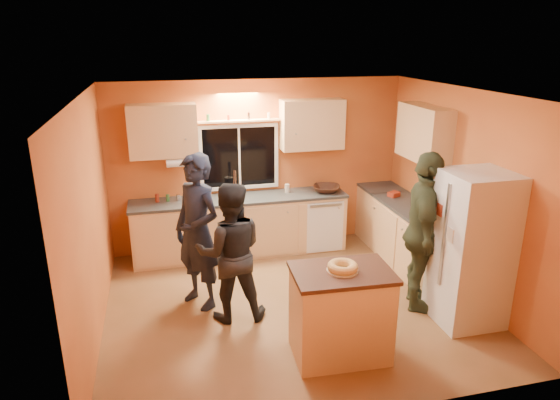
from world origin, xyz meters
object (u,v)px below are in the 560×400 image
object	(u,v)px
person_left	(198,232)
person_right	(423,233)
island	(341,313)
person_center	(230,252)
refrigerator	(472,249)

from	to	relation	value
person_left	person_right	xyz separation A→B (m)	(2.60, -0.71, 0.02)
island	person_center	distance (m)	1.45
person_left	island	bearing A→B (deg)	7.65
person_center	person_left	bearing A→B (deg)	-45.30
person_center	island	bearing A→B (deg)	139.22
island	person_center	world-z (taller)	person_center
refrigerator	person_left	distance (m)	3.19
person_right	person_left	bearing A→B (deg)	98.66
refrigerator	island	world-z (taller)	refrigerator
person_center	person_right	size ratio (longest dim) A/B	0.85
person_left	person_right	size ratio (longest dim) A/B	0.98
island	refrigerator	bearing A→B (deg)	13.14
person_left	person_center	distance (m)	0.54
person_right	refrigerator	bearing A→B (deg)	-111.65
refrigerator	person_left	size ratio (longest dim) A/B	0.94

